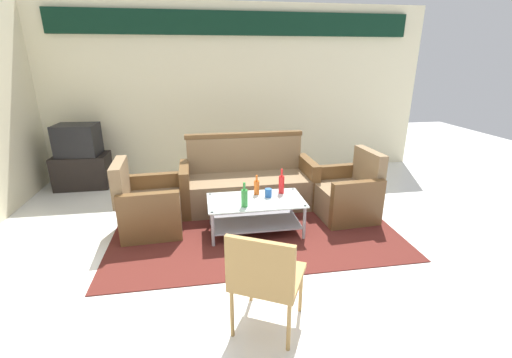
# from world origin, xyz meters

# --- Properties ---
(ground_plane) EXTENTS (14.00, 14.00, 0.00)m
(ground_plane) POSITION_xyz_m (0.00, 0.00, 0.00)
(ground_plane) COLOR white
(wall_back) EXTENTS (6.52, 0.19, 2.80)m
(wall_back) POSITION_xyz_m (0.00, 3.05, 1.48)
(wall_back) COLOR beige
(wall_back) RESTS_ON ground
(rug) EXTENTS (3.28, 2.13, 0.01)m
(rug) POSITION_xyz_m (-0.11, 0.73, 0.01)
(rug) COLOR #511E19
(rug) RESTS_ON ground
(couch) EXTENTS (1.81, 0.76, 0.96)m
(couch) POSITION_xyz_m (-0.08, 1.40, 0.32)
(couch) COLOR #7F6647
(couch) RESTS_ON rug
(armchair_left) EXTENTS (0.74, 0.80, 0.85)m
(armchair_left) POSITION_xyz_m (-1.34, 0.86, 0.29)
(armchair_left) COLOR #7F6647
(armchair_left) RESTS_ON rug
(armchair_right) EXTENTS (0.74, 0.80, 0.85)m
(armchair_right) POSITION_xyz_m (1.12, 0.84, 0.29)
(armchair_right) COLOR #7F6647
(armchair_right) RESTS_ON rug
(coffee_table) EXTENTS (1.10, 0.60, 0.40)m
(coffee_table) POSITION_xyz_m (-0.10, 0.59, 0.27)
(coffee_table) COLOR silver
(coffee_table) RESTS_ON rug
(bottle_orange) EXTENTS (0.06, 0.06, 0.24)m
(bottle_orange) POSITION_xyz_m (-0.06, 0.76, 0.50)
(bottle_orange) COLOR #D85919
(bottle_orange) RESTS_ON coffee_table
(bottle_green) EXTENTS (0.07, 0.07, 0.28)m
(bottle_green) POSITION_xyz_m (-0.26, 0.43, 0.52)
(bottle_green) COLOR #2D8C38
(bottle_green) RESTS_ON coffee_table
(bottle_red) EXTENTS (0.07, 0.07, 0.30)m
(bottle_red) POSITION_xyz_m (0.23, 0.75, 0.52)
(bottle_red) COLOR red
(bottle_red) RESTS_ON coffee_table
(cup) EXTENTS (0.08, 0.08, 0.10)m
(cup) POSITION_xyz_m (0.06, 0.66, 0.46)
(cup) COLOR #2659A5
(cup) RESTS_ON coffee_table
(tv_stand) EXTENTS (0.80, 0.50, 0.52)m
(tv_stand) POSITION_xyz_m (-2.55, 2.55, 0.26)
(tv_stand) COLOR black
(tv_stand) RESTS_ON ground
(television) EXTENTS (0.63, 0.49, 0.48)m
(television) POSITION_xyz_m (-2.55, 2.55, 0.76)
(television) COLOR black
(television) RESTS_ON tv_stand
(wicker_chair) EXTENTS (0.65, 0.65, 0.84)m
(wicker_chair) POSITION_xyz_m (-0.30, -0.97, 0.49)
(wicker_chair) COLOR #AD844C
(wicker_chair) RESTS_ON ground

